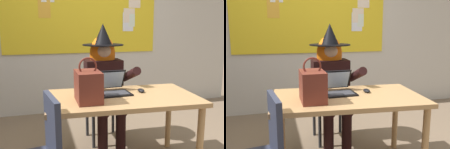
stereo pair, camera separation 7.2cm
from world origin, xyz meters
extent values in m
cube|color=beige|center=(0.00, 1.85, 1.40)|extent=(5.41, 0.10, 2.81)
cube|color=yellow|center=(0.00, 1.78, 1.55)|extent=(2.40, 0.02, 1.20)
cube|color=#F4E0C6|center=(0.84, 1.77, 1.78)|extent=(0.22, 0.01, 0.23)
cube|color=#F4E0C6|center=(0.77, 1.77, 1.54)|extent=(0.20, 0.01, 0.23)
cube|color=white|center=(0.74, 1.77, 1.44)|extent=(0.18, 0.01, 0.30)
cube|color=gold|center=(-0.57, 1.77, 1.62)|extent=(0.18, 0.01, 0.26)
cube|color=white|center=(0.76, 1.77, 1.46)|extent=(0.20, 0.01, 0.20)
cube|color=tan|center=(0.05, -0.04, 0.71)|extent=(1.41, 0.86, 0.04)
cylinder|color=tan|center=(0.64, -0.40, 0.34)|extent=(0.06, 0.06, 0.69)
cylinder|color=tan|center=(-0.54, 0.33, 0.34)|extent=(0.06, 0.06, 0.69)
cylinder|color=tan|center=(0.69, 0.24, 0.34)|extent=(0.06, 0.06, 0.69)
cube|color=#2D3347|center=(0.04, 0.62, 0.43)|extent=(0.43, 0.43, 0.04)
cube|color=#2D3347|center=(0.03, 0.81, 0.68)|extent=(0.38, 0.05, 0.45)
cylinder|color=#262628|center=(0.21, 0.46, 0.21)|extent=(0.04, 0.04, 0.41)
cylinder|color=#262628|center=(-0.13, 0.45, 0.21)|extent=(0.04, 0.04, 0.41)
cylinder|color=#262628|center=(0.20, 0.80, 0.21)|extent=(0.04, 0.04, 0.41)
cylinder|color=#262628|center=(-0.14, 0.79, 0.21)|extent=(0.04, 0.04, 0.41)
cylinder|color=black|center=(0.13, 0.26, 0.23)|extent=(0.11, 0.11, 0.45)
cylinder|color=black|center=(-0.07, 0.27, 0.23)|extent=(0.11, 0.11, 0.45)
cylinder|color=black|center=(0.13, 0.43, 0.48)|extent=(0.16, 0.42, 0.15)
cylinder|color=black|center=(-0.07, 0.44, 0.48)|extent=(0.16, 0.42, 0.15)
cube|color=black|center=(0.04, 0.64, 0.71)|extent=(0.42, 0.27, 0.52)
cylinder|color=black|center=(0.28, 0.41, 0.83)|extent=(0.10, 0.46, 0.24)
cylinder|color=black|center=(-0.22, 0.42, 0.83)|extent=(0.10, 0.46, 0.24)
sphere|color=#D1A889|center=(0.04, 0.64, 1.07)|extent=(0.20, 0.20, 0.20)
ellipsoid|color=orange|center=(0.04, 0.67, 1.03)|extent=(0.30, 0.22, 0.44)
cylinder|color=black|center=(0.04, 0.64, 1.15)|extent=(0.47, 0.47, 0.01)
cone|color=black|center=(0.04, 0.64, 1.27)|extent=(0.21, 0.21, 0.24)
cube|color=black|center=(0.00, 0.03, 0.73)|extent=(0.29, 0.23, 0.01)
cube|color=#333338|center=(0.00, 0.03, 0.74)|extent=(0.24, 0.17, 0.00)
cube|color=black|center=(0.00, 0.19, 0.84)|extent=(0.29, 0.12, 0.20)
cube|color=#99B7E0|center=(0.00, 0.18, 0.83)|extent=(0.25, 0.10, 0.17)
ellipsoid|color=black|center=(0.26, 0.04, 0.74)|extent=(0.06, 0.10, 0.03)
cube|color=maroon|center=(-0.29, -0.12, 0.86)|extent=(0.20, 0.30, 0.26)
torus|color=maroon|center=(-0.29, -0.12, 1.03)|extent=(0.16, 0.02, 0.16)
cube|color=#2D3347|center=(-0.60, -0.45, 0.66)|extent=(0.10, 0.38, 0.45)
camera|label=1|loc=(-0.66, -2.13, 1.34)|focal=39.82mm
camera|label=2|loc=(-0.59, -2.15, 1.34)|focal=39.82mm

